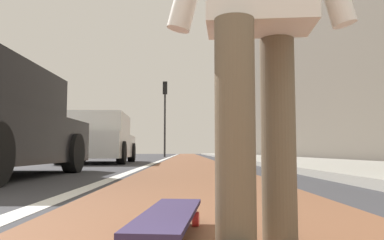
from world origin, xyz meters
TOP-DOWN VIEW (x-y plane):
  - ground_plane at (10.00, 0.00)m, footprint 80.00×80.00m
  - bike_lane_paint at (24.00, 0.00)m, footprint 56.00×1.87m
  - lane_stripe_white at (20.00, 1.09)m, footprint 52.00×0.16m
  - sidewalk_curb at (18.00, -3.21)m, footprint 52.00×3.20m
  - building_facade at (22.00, -5.63)m, footprint 40.00×1.20m
  - skateboard at (1.14, 0.20)m, footprint 0.86×0.29m
  - skater_person at (0.99, -0.15)m, footprint 0.44×0.72m
  - parked_car_mid at (11.28, 2.76)m, footprint 4.37×2.01m
  - traffic_light at (23.84, 1.49)m, footprint 0.33×0.28m

SIDE VIEW (x-z plane):
  - ground_plane at x=10.00m, z-range 0.00..0.00m
  - bike_lane_paint at x=24.00m, z-range 0.00..0.00m
  - lane_stripe_white at x=20.00m, z-range 0.00..0.01m
  - sidewalk_curb at x=18.00m, z-range 0.00..0.11m
  - skateboard at x=1.14m, z-range 0.04..0.15m
  - parked_car_mid at x=11.28m, z-range -0.03..1.44m
  - skater_person at x=0.99m, z-range 0.12..1.76m
  - traffic_light at x=23.84m, z-range 0.88..5.66m
  - building_facade at x=22.00m, z-range 0.00..13.25m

